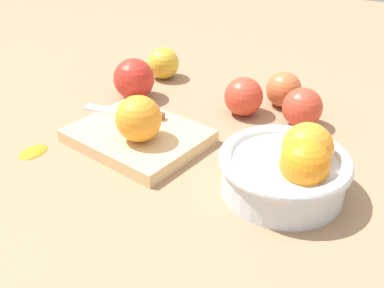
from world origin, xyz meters
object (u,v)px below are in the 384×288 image
Objects in this scene: bowl at (288,168)px; cutting_board at (138,136)px; orange_on_board at (139,119)px; apple_front_left at (302,108)px; apple_front_left_3 at (244,96)px; apple_front_right_2 at (134,79)px; knife at (134,113)px; apple_front_left_2 at (284,89)px; apple_front_right at (163,63)px.

bowl is 0.26m from cutting_board.
bowl reaches higher than orange_on_board.
orange_on_board reaches higher than apple_front_left.
cutting_board is at bearing 55.47° from apple_front_left_3.
apple_front_left_3 is at bearing -172.33° from apple_front_right_2.
cutting_board is 2.94× the size of apple_front_left_3.
apple_front_right_2 is at bearing -55.46° from cutting_board.
knife is 0.29m from apple_front_left_2.
apple_front_left_2 reaches higher than knife.
apple_front_left_2 is at bearing -160.52° from apple_front_right_2.
apple_front_right reaches higher than knife.
bowl is 0.24m from orange_on_board.
apple_front_left is (-0.21, -0.20, -0.02)m from orange_on_board.
apple_front_left reaches higher than apple_front_right.
cutting_board is at bearing 37.95° from apple_front_left.
apple_front_left reaches higher than cutting_board.
knife is 2.15× the size of apple_front_left_3.
apple_front_right_2 reaches higher than apple_front_right.
apple_front_right_2 is (0.28, 0.10, 0.01)m from apple_front_left_2.
apple_front_right is 0.12m from apple_front_right_2.
apple_front_left_3 reaches higher than cutting_board.
bowl reaches higher than apple_front_left_3.
apple_front_left_2 is 0.30m from apple_front_right_2.
apple_front_right_2 is (0.00, 0.12, 0.01)m from apple_front_right.
apple_front_left_3 reaches higher than apple_front_right.
apple_front_right is at bearing -3.85° from apple_front_left_2.
apple_front_right is at bearing -69.14° from cutting_board.
apple_front_right is at bearing -38.53° from bowl.
knife is 2.24× the size of apple_front_right.
apple_front_left_3 is (-0.22, 0.09, 0.00)m from apple_front_right.
apple_front_right is at bearing -21.53° from apple_front_left_3.
cutting_board is 1.37× the size of knife.
bowl is 0.86× the size of cutting_board.
apple_front_right is (0.33, -0.08, -0.00)m from apple_front_left.
orange_on_board reaches higher than apple_front_right.
apple_front_left_3 is at bearing -117.35° from orange_on_board.
cutting_board is 2.86× the size of orange_on_board.
apple_front_left_2 is at bearing -51.01° from apple_front_left.
apple_front_left is 0.11m from apple_front_left_3.
apple_front_right is (0.36, -0.29, -0.01)m from bowl.
cutting_board is 2.99× the size of apple_front_left.
orange_on_board is 0.09m from knife.
orange_on_board reaches higher than knife.
knife is (0.05, -0.06, -0.03)m from orange_on_board.
apple_front_right is 1.01× the size of apple_front_left_2.
orange_on_board is at bearing 130.04° from cutting_board.
orange_on_board is (0.24, -0.00, 0.02)m from bowl.
knife reaches higher than cutting_board.
apple_front_left is at bearing -136.38° from orange_on_board.
apple_front_right_2 is (0.07, -0.10, 0.01)m from knife.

